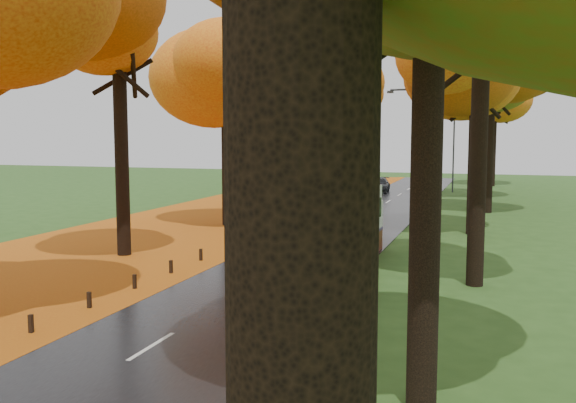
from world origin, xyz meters
The scene contains 13 objects.
road centered at (0.00, 25.00, 0.02)m, with size 6.50×90.00×0.04m, color black.
centre_line centered at (0.00, 25.00, 0.04)m, with size 0.12×90.00×0.01m, color silver.
leaf_verge centered at (-9.00, 25.00, 0.01)m, with size 12.00×90.00×0.02m, color #93390D.
leaf_drift centered at (-3.05, 25.00, 0.04)m, with size 0.90×90.00×0.01m, color #BC6C13.
trees_left centered at (-7.18, 27.06, 9.53)m, with size 9.20×74.00×13.88m.
trees_right centered at (7.19, 26.91, 9.69)m, with size 9.30×74.20×13.96m.
streetlamp_near centered at (3.95, 8.00, 4.71)m, with size 2.45×0.18×8.00m.
streetlamp_mid centered at (3.95, 30.00, 4.71)m, with size 2.45×0.18×8.00m.
streetlamp_far centered at (3.95, 52.00, 4.71)m, with size 2.45×0.18×8.00m.
bus centered at (1.76, 15.85, 1.61)m, with size 2.79×11.40×2.99m.
car_white centered at (-2.35, 27.64, 0.65)m, with size 1.44×3.57×1.22m, color silver.
car_silver centered at (-2.35, 41.49, 0.77)m, with size 1.55×4.45×1.47m, color #9A9DA2.
car_dark centered at (-2.17, 49.97, 0.68)m, with size 1.78×4.39×1.27m, color black.
Camera 1 is at (8.22, -7.85, 5.42)m, focal length 40.00 mm.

